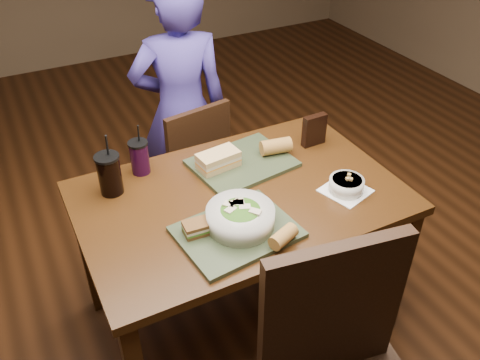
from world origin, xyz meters
name	(u,v)px	position (x,y,z in m)	size (l,w,h in m)	color
ground	(240,314)	(0.00, 0.00, 0.00)	(6.00, 6.00, 0.00)	#381C0B
dining_table	(240,211)	(0.00, 0.00, 0.66)	(1.30, 0.85, 0.75)	#3D220C
chair_far	(194,164)	(0.07, 0.68, 0.47)	(0.42, 0.42, 0.84)	black
diner	(181,111)	(0.08, 0.84, 0.71)	(0.52, 0.34, 1.42)	#443695
tray_near	(237,232)	(-0.12, -0.21, 0.76)	(0.42, 0.32, 0.02)	#2F3A23
tray_far	(242,163)	(0.10, 0.18, 0.76)	(0.42, 0.32, 0.02)	#2F3A23
salad_bowl	(240,216)	(-0.10, -0.19, 0.81)	(0.25, 0.25, 0.08)	silver
soup_bowl	(346,185)	(0.39, -0.18, 0.78)	(0.21, 0.21, 0.07)	white
sandwich_near	(197,228)	(-0.25, -0.16, 0.79)	(0.10, 0.07, 0.05)	#593819
sandwich_far	(218,160)	(-0.01, 0.19, 0.80)	(0.19, 0.12, 0.07)	tan
baguette_near	(283,237)	(0.00, -0.34, 0.80)	(0.05, 0.05, 0.11)	#AD7533
baguette_far	(276,146)	(0.27, 0.18, 0.80)	(0.07, 0.07, 0.14)	#AD7533
cup_cola	(110,174)	(-0.46, 0.25, 0.84)	(0.10, 0.10, 0.27)	black
cup_berry	(140,157)	(-0.31, 0.34, 0.83)	(0.09, 0.09, 0.23)	black
chip_bag	(314,130)	(0.48, 0.19, 0.82)	(0.11, 0.04, 0.15)	black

